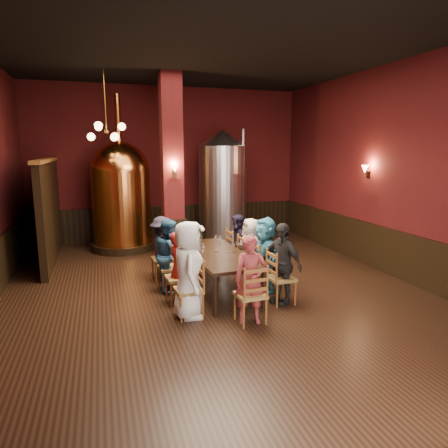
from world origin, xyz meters
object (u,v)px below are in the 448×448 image
object	(u,v)px
person_2	(170,255)
person_1	(178,267)
copper_kettle	(122,195)
person_0	(188,270)
rose_vase	(200,231)
dining_table	(217,256)
steel_vessel	(223,188)

from	to	relation	value
person_2	person_1	bearing A→B (deg)	-172.03
person_1	copper_kettle	world-z (taller)	copper_kettle
person_0	rose_vase	xyz separation A→B (m)	(0.69, 2.04, 0.20)
dining_table	rose_vase	xyz separation A→B (m)	(-0.10, 0.99, 0.31)
steel_vessel	rose_vase	world-z (taller)	steel_vessel
person_1	person_0	bearing A→B (deg)	167.29
copper_kettle	rose_vase	xyz separation A→B (m)	(1.44, -2.94, -0.50)
steel_vessel	copper_kettle	bearing A→B (deg)	174.93
person_1	person_2	world-z (taller)	person_2
person_2	rose_vase	distance (m)	1.09
dining_table	person_0	bearing A→B (deg)	-130.36
person_0	rose_vase	distance (m)	2.16
person_1	person_2	size ratio (longest dim) A/B	0.92
person_0	rose_vase	world-z (taller)	person_0
person_2	copper_kettle	world-z (taller)	copper_kettle
person_2	steel_vessel	world-z (taller)	steel_vessel
person_0	person_2	xyz separation A→B (m)	(-0.08, 1.33, -0.09)
person_1	person_2	xyz separation A→B (m)	(-0.04, 0.66, 0.06)
rose_vase	person_2	bearing A→B (deg)	-137.44
person_1	rose_vase	size ratio (longest dim) A/B	3.41
person_1	rose_vase	distance (m)	1.59
steel_vessel	rose_vase	size ratio (longest dim) A/B	8.53
steel_vessel	rose_vase	bearing A→B (deg)	-116.42
person_2	rose_vase	bearing A→B (deg)	-42.93
person_1	steel_vessel	bearing A→B (deg)	-43.18
steel_vessel	rose_vase	xyz separation A→B (m)	(-1.34, -2.69, -0.62)
person_1	person_2	distance (m)	0.66
person_2	copper_kettle	distance (m)	3.79
copper_kettle	rose_vase	distance (m)	3.31
dining_table	copper_kettle	size ratio (longest dim) A/B	0.60
steel_vessel	person_0	bearing A→B (deg)	-113.23
dining_table	rose_vase	bearing A→B (deg)	92.13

